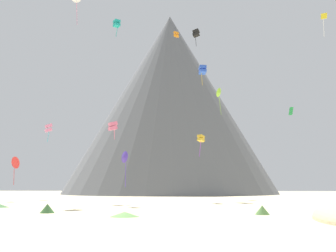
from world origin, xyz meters
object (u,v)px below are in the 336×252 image
object	(u,v)px
bush_near_left	(125,214)
kite_blue_high	(203,70)
kite_indigo_low	(124,157)
kite_pink_mid	(49,128)
kite_lime_mid	(219,93)
rock_massif	(173,112)
kite_red_low	(16,163)
kite_rainbow_low	(113,126)
bush_ridge_crest	(0,206)
bush_near_right	(262,210)
kite_orange_high	(176,34)
kite_green_low	(291,111)
kite_black_high	(196,33)
bush_far_left	(47,208)
kite_teal_high	(117,23)
kite_gold_low	(201,139)
kite_yellow_high	(324,19)

from	to	relation	value
bush_near_left	kite_blue_high	distance (m)	54.60
bush_near_left	kite_indigo_low	size ratio (longest dim) A/B	0.49
kite_pink_mid	kite_lime_mid	size ratio (longest dim) A/B	0.65
kite_pink_mid	kite_blue_high	size ratio (longest dim) A/B	0.99
rock_massif	kite_lime_mid	xyz separation A→B (m)	(15.41, -52.04, -5.20)
kite_indigo_low	kite_lime_mid	xyz separation A→B (m)	(15.30, 33.44, 17.39)
kite_pink_mid	kite_lime_mid	world-z (taller)	kite_lime_mid
kite_red_low	kite_rainbow_low	size ratio (longest dim) A/B	1.74
kite_rainbow_low	bush_ridge_crest	bearing A→B (deg)	-65.87
bush_near_right	bush_near_left	xyz separation A→B (m)	(-12.30, -3.90, -0.21)
kite_orange_high	kite_red_low	xyz separation A→B (m)	(-28.13, -13.76, -28.63)
rock_massif	kite_green_low	distance (m)	89.46
kite_indigo_low	kite_black_high	world-z (taller)	kite_black_high
bush_near_right	kite_pink_mid	distance (m)	62.39
rock_massif	kite_blue_high	size ratio (longest dim) A/B	25.23
bush_far_left	kite_lime_mid	xyz separation A→B (m)	(18.73, 53.35, 23.85)
rock_massif	kite_teal_high	size ratio (longest dim) A/B	31.95
bush_far_left	kite_orange_high	xyz separation A→B (m)	(9.40, 44.21, 35.01)
kite_green_low	kite_lime_mid	world-z (taller)	kite_lime_mid
bush_near_right	kite_green_low	world-z (taller)	kite_green_low
kite_green_low	kite_orange_high	bearing A→B (deg)	32.25
bush_near_left	kite_orange_high	xyz separation A→B (m)	(0.71, 48.34, 35.25)
kite_gold_low	kite_teal_high	distance (m)	26.60
bush_near_right	kite_yellow_high	distance (m)	35.76
kite_indigo_low	kite_black_high	bearing A→B (deg)	114.86
bush_near_right	kite_gold_low	distance (m)	33.54
kite_gold_low	kite_red_low	bearing A→B (deg)	39.36
bush_far_left	bush_ridge_crest	size ratio (longest dim) A/B	0.68
kite_pink_mid	kite_green_low	world-z (taller)	kite_pink_mid
bush_near_left	bush_near_right	bearing A→B (deg)	17.61
bush_near_left	kite_pink_mid	world-z (taller)	kite_pink_mid
kite_rainbow_low	kite_lime_mid	bearing A→B (deg)	121.56
rock_massif	kite_gold_low	xyz separation A→B (m)	(11.43, -74.38, -18.56)
bush_far_left	kite_indigo_low	distance (m)	21.21
bush_far_left	kite_lime_mid	distance (m)	61.36
bush_near_right	kite_teal_high	bearing A→B (deg)	125.14
kite_yellow_high	kite_lime_mid	xyz separation A→B (m)	(-14.78, 33.63, -3.03)
kite_yellow_high	kite_rainbow_low	bearing A→B (deg)	-110.05
kite_green_low	bush_near_left	bearing A→B (deg)	134.98
kite_gold_low	kite_blue_high	xyz separation A→B (m)	(0.30, 12.04, 16.01)
bush_ridge_crest	kite_black_high	bearing A→B (deg)	57.08
kite_gold_low	kite_rainbow_low	bearing A→B (deg)	66.61
kite_pink_mid	kite_gold_low	bearing A→B (deg)	35.56
kite_green_low	kite_lime_mid	xyz separation A→B (m)	(-9.62, 32.39, 10.60)
kite_orange_high	kite_yellow_high	size ratio (longest dim) A/B	0.36
kite_pink_mid	kite_teal_high	bearing A→B (deg)	19.68
kite_black_high	kite_teal_high	size ratio (longest dim) A/B	1.18
bush_near_right	bush_far_left	size ratio (longest dim) A/B	0.96
kite_orange_high	bush_near_right	bearing A→B (deg)	-147.17
bush_far_left	kite_red_low	distance (m)	36.31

